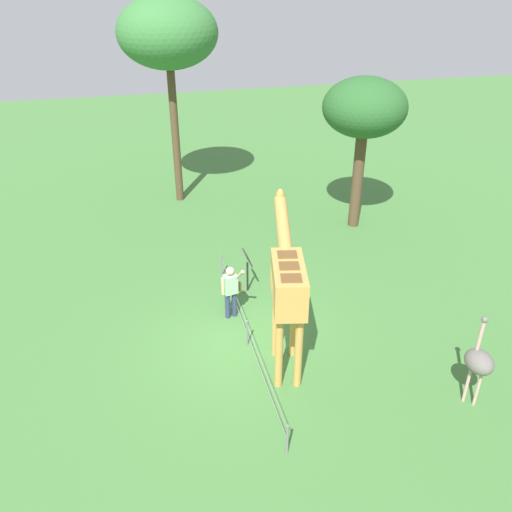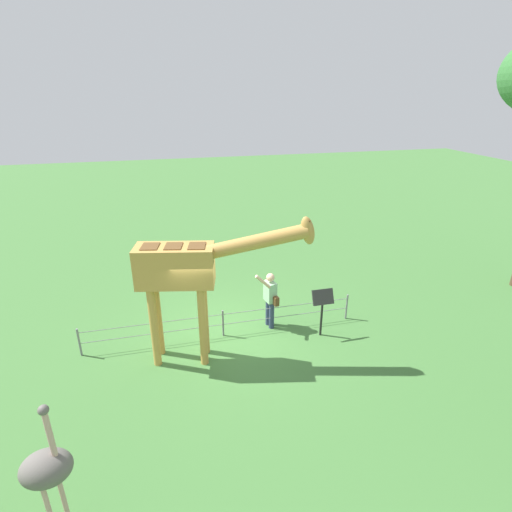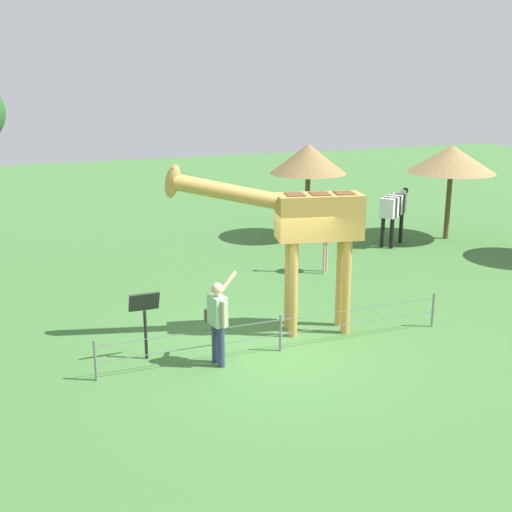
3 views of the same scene
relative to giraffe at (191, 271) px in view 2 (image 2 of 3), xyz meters
name	(u,v)px [view 2 (image 2 of 3)]	position (x,y,z in m)	size (l,w,h in m)	color
ground_plane	(224,337)	(0.78, 0.71, -2.31)	(60.00, 60.00, 0.00)	#427538
giraffe	(191,271)	(0.00, 0.00, 0.00)	(3.94, 1.30, 3.55)	#C69347
visitor	(270,297)	(2.09, 0.90, -1.40)	(0.65, 0.57, 1.70)	navy
ostrich	(47,468)	(-2.39, -3.57, -1.13)	(0.70, 0.56, 2.25)	#CC9E93
info_sign	(322,303)	(3.27, 0.17, -1.36)	(0.56, 0.21, 1.32)	black
wire_fence	(223,322)	(0.78, 0.76, -1.90)	(7.05, 0.05, 0.75)	slate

